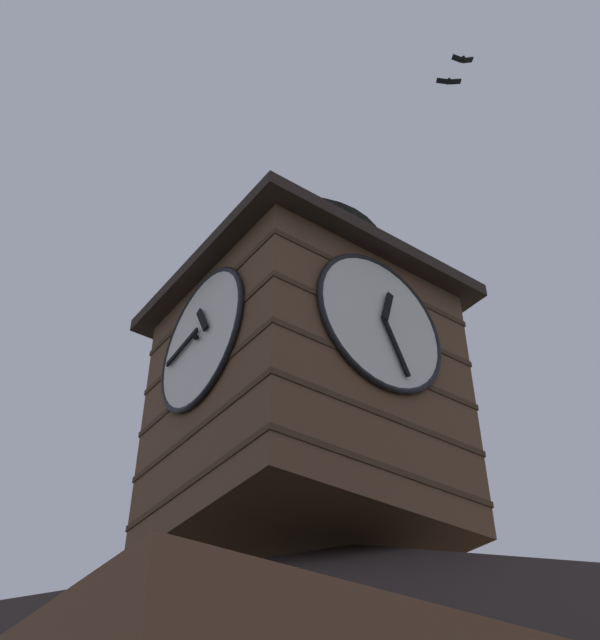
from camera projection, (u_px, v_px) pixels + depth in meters
The scene contains 3 objects.
clock_tower at pixel (303, 369), 14.45m from camera, with size 4.81×4.81×7.74m.
flying_bird_high at pixel (449, 81), 21.00m from camera, with size 0.62×0.47×0.12m.
flying_bird_low at pixel (463, 59), 19.34m from camera, with size 0.52×0.36×0.13m.
Camera 1 is at (7.78, 6.14, 2.11)m, focal length 45.59 mm.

